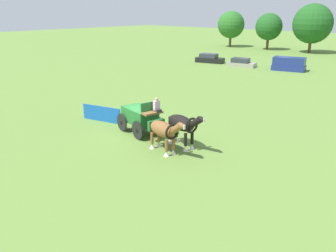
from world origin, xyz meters
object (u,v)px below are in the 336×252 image
object	(u,v)px
parked_vehicle_a	(210,59)
parked_vehicle_b	(241,63)
show_wagon	(141,117)
draft_horse_near	(183,125)
draft_horse_off	(164,131)
parked_vehicle_c	(289,64)

from	to	relation	value
parked_vehicle_a	parked_vehicle_b	bearing A→B (deg)	-2.08
show_wagon	draft_horse_near	xyz separation A→B (m)	(3.46, -0.07, 0.25)
draft_horse_off	parked_vehicle_b	world-z (taller)	draft_horse_off
parked_vehicle_a	parked_vehicle_c	xyz separation A→B (m)	(11.73, 1.05, 0.27)
draft_horse_near	parked_vehicle_a	bearing A→B (deg)	122.80
draft_horse_near	draft_horse_off	xyz separation A→B (m)	(-0.26, -1.27, -0.10)
parked_vehicle_a	parked_vehicle_b	world-z (taller)	parked_vehicle_a
show_wagon	parked_vehicle_b	size ratio (longest dim) A/B	1.31
show_wagon	draft_horse_off	bearing A→B (deg)	-22.77
draft_horse_near	show_wagon	bearing A→B (deg)	178.87
parked_vehicle_b	parked_vehicle_a	bearing A→B (deg)	177.92
parked_vehicle_b	show_wagon	bearing A→B (deg)	-71.59
draft_horse_off	parked_vehicle_b	bearing A→B (deg)	113.08
show_wagon	draft_horse_off	size ratio (longest dim) A/B	1.80
show_wagon	parked_vehicle_a	distance (m)	31.96
draft_horse_off	parked_vehicle_b	xyz separation A→B (m)	(-12.55, 29.45, -0.77)
draft_horse_off	show_wagon	bearing A→B (deg)	157.23
draft_horse_near	draft_horse_off	bearing A→B (deg)	-101.58
show_wagon	parked_vehicle_b	world-z (taller)	show_wagon
draft_horse_near	parked_vehicle_b	xyz separation A→B (m)	(-12.81, 28.17, -0.87)
show_wagon	draft_horse_near	distance (m)	3.47
draft_horse_off	parked_vehicle_a	xyz separation A→B (m)	(-18.02, 29.64, -0.70)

